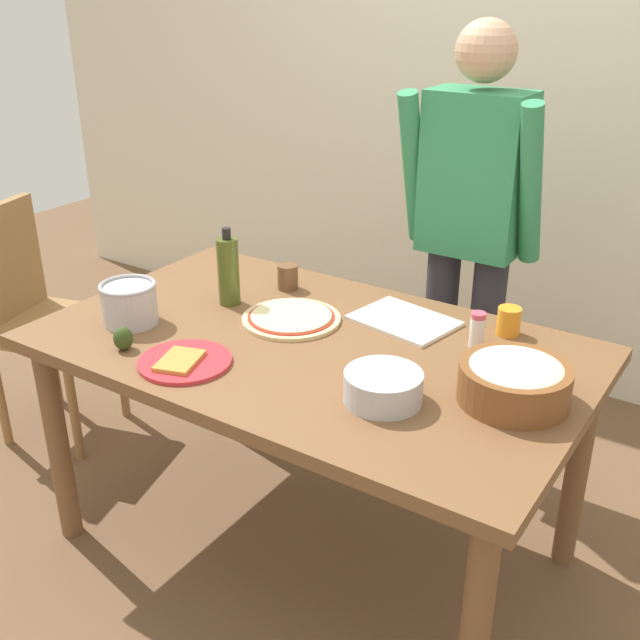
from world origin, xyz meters
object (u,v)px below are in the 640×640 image
at_px(dining_table, 311,369).
at_px(plate_with_slice, 184,361).
at_px(olive_oil_bottle, 228,271).
at_px(pizza_raw_on_board, 291,318).
at_px(popcorn_bowl, 515,379).
at_px(salt_shaker, 477,330).
at_px(mixing_bowl_steel, 383,387).
at_px(person_cook, 471,227).
at_px(cutting_board_white, 404,321).
at_px(cup_orange, 509,321).
at_px(avocado, 123,338).
at_px(steel_pot, 129,303).
at_px(cup_small_brown, 288,277).
at_px(chair_wooden_left, 35,309).

distance_m(dining_table, plate_with_slice, 0.39).
bearing_deg(olive_oil_bottle, pizza_raw_on_board, -0.52).
distance_m(popcorn_bowl, salt_shaker, 0.31).
bearing_deg(dining_table, mixing_bowl_steel, -27.77).
xyz_separation_m(person_cook, cutting_board_white, (0.00, -0.49, -0.17)).
height_order(pizza_raw_on_board, cup_orange, cup_orange).
height_order(popcorn_bowl, avocado, popcorn_bowl).
distance_m(steel_pot, cup_small_brown, 0.55).
relative_size(cup_small_brown, salt_shaker, 0.80).
bearing_deg(dining_table, popcorn_bowl, 0.13).
height_order(cup_orange, salt_shaker, salt_shaker).
xyz_separation_m(dining_table, steel_pot, (-0.54, -0.20, 0.16)).
bearing_deg(salt_shaker, cup_small_brown, 175.29).
relative_size(chair_wooden_left, mixing_bowl_steel, 4.75).
bearing_deg(steel_pot, plate_with_slice, -19.24).
distance_m(plate_with_slice, cup_small_brown, 0.61).
bearing_deg(salt_shaker, cup_orange, 70.14).
bearing_deg(plate_with_slice, steel_pot, 160.76).
xyz_separation_m(chair_wooden_left, popcorn_bowl, (1.93, -0.01, 0.28)).
xyz_separation_m(steel_pot, cup_orange, (1.00, 0.56, -0.02)).
bearing_deg(steel_pot, olive_oil_bottle, 61.29).
height_order(popcorn_bowl, salt_shaker, popcorn_bowl).
bearing_deg(person_cook, mixing_bowl_steel, -79.09).
distance_m(pizza_raw_on_board, cup_orange, 0.66).
height_order(chair_wooden_left, popcorn_bowl, chair_wooden_left).
bearing_deg(dining_table, cup_orange, 38.38).
bearing_deg(olive_oil_bottle, cutting_board_white, 18.27).
xyz_separation_m(dining_table, avocado, (-0.42, -0.34, 0.13)).
distance_m(cup_small_brown, avocado, 0.65).
xyz_separation_m(popcorn_bowl, cup_small_brown, (-0.91, 0.30, -0.02)).
bearing_deg(plate_with_slice, cutting_board_white, 56.90).
bearing_deg(popcorn_bowl, pizza_raw_on_board, 173.45).
bearing_deg(cup_small_brown, plate_with_slice, -82.18).
bearing_deg(cup_orange, dining_table, -141.62).
bearing_deg(cutting_board_white, chair_wooden_left, -169.98).
relative_size(popcorn_bowl, olive_oil_bottle, 1.09).
height_order(chair_wooden_left, cup_small_brown, chair_wooden_left).
bearing_deg(cup_small_brown, olive_oil_bottle, -112.16).
bearing_deg(steel_pot, cutting_board_white, 33.59).
xyz_separation_m(person_cook, mixing_bowl_steel, (0.18, -0.94, -0.14)).
relative_size(dining_table, cup_orange, 18.82).
relative_size(mixing_bowl_steel, cup_small_brown, 2.35).
relative_size(person_cook, plate_with_slice, 6.23).
height_order(person_cook, pizza_raw_on_board, person_cook).
bearing_deg(dining_table, cup_small_brown, 134.86).
relative_size(dining_table, person_cook, 0.99).
bearing_deg(cup_small_brown, pizza_raw_on_board, -52.02).
bearing_deg(pizza_raw_on_board, dining_table, -33.50).
bearing_deg(pizza_raw_on_board, chair_wooden_left, -176.16).
height_order(olive_oil_bottle, salt_shaker, olive_oil_bottle).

